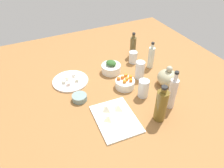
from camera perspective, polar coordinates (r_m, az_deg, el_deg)
tabletop at (r=140.01cm, az=0.00°, el=-2.09°), size 190.00×190.00×3.00cm
cutting_board at (r=120.27cm, az=1.01°, el=-9.21°), size 30.10×23.07×1.00cm
plate_tofu at (r=148.35cm, az=-10.96°, el=0.79°), size 24.14×24.14×1.20cm
bowl_greens at (r=153.76cm, az=-0.24°, el=4.14°), size 13.72×13.72×5.86cm
bowl_carrots at (r=140.15cm, az=3.46°, el=0.08°), size 12.74×12.74×5.37cm
bowl_small_side at (r=131.86cm, az=-8.55°, el=-3.73°), size 9.11×9.11×3.66cm
teapot at (r=144.55cm, az=14.59°, el=1.60°), size 15.97×13.23×14.65cm
bottle_0 at (r=158.84cm, az=10.35°, el=7.06°), size 4.49×4.49×20.12cm
bottle_1 at (r=171.53cm, az=5.59°, el=9.94°), size 4.60×4.60×19.54cm
bottle_2 at (r=125.77cm, az=15.72°, el=-2.26°), size 4.84×4.84×24.84cm
bottle_3 at (r=116.99cm, az=12.90°, el=-5.54°), size 6.36×6.36×22.79cm
drinking_glass_0 at (r=132.53cm, az=8.35°, el=-1.17°), size 6.49×6.49×11.67cm
drinking_glass_1 at (r=164.54cm, az=5.61°, el=7.08°), size 6.17×6.17×9.01cm
drinking_glass_2 at (r=147.23cm, az=7.41°, el=3.69°), size 6.27×6.27×12.80cm
carrot_cube_0 at (r=139.48cm, az=2.82°, el=1.75°), size 2.43×2.43×1.80cm
carrot_cube_1 at (r=138.21cm, az=3.96°, el=1.30°), size 2.54×2.54×1.80cm
carrot_cube_2 at (r=136.07cm, az=3.34°, el=0.66°), size 2.32×2.32×1.80cm
carrot_cube_3 at (r=137.35cm, az=5.06°, el=0.97°), size 2.52×2.52×1.80cm
carrot_cube_4 at (r=141.39cm, az=3.69°, el=2.28°), size 2.20×2.20×1.80cm
carrot_cube_5 at (r=138.37cm, az=1.74°, el=1.44°), size 2.22×2.22×1.80cm
carrot_cube_6 at (r=140.51cm, az=4.84°, el=1.95°), size 2.18×2.18×1.80cm
chopped_greens_mound at (r=151.21cm, az=-0.25°, el=5.60°), size 9.60×9.04×3.42cm
tofu_cube_0 at (r=150.39cm, az=-10.01°, el=2.31°), size 3.11×3.11×2.20cm
tofu_cube_1 at (r=143.41cm, az=-11.43°, el=0.09°), size 2.74×2.74×2.20cm
tofu_cube_2 at (r=145.68cm, az=-9.24°, el=1.08°), size 2.92×2.92×2.20cm
tofu_cube_3 at (r=148.53cm, az=-11.83°, el=1.53°), size 3.09×3.09×2.20cm
tofu_cube_4 at (r=145.71cm, az=-12.60°, el=0.59°), size 3.09×3.09×2.20cm
dumpling_0 at (r=123.05cm, az=-1.38°, el=-6.45°), size 5.74×5.39×3.16cm
dumpling_1 at (r=124.03cm, az=1.75°, el=-6.23°), size 6.52×6.26×2.48cm
dumpling_2 at (r=118.25cm, az=-0.87°, el=-9.03°), size 4.52×5.23×2.47cm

